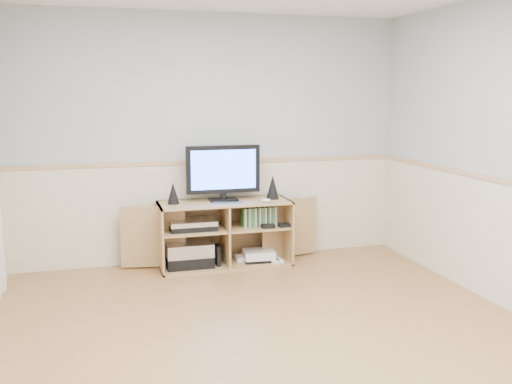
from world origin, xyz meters
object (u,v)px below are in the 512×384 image
(media_cabinet, at_px, (224,231))
(monitor, at_px, (223,171))
(keyboard, at_px, (228,204))
(game_consoles, at_px, (257,256))

(media_cabinet, distance_m, monitor, 0.62)
(keyboard, distance_m, game_consoles, 0.68)
(keyboard, xyz_separation_m, game_consoles, (0.33, 0.13, -0.59))
(monitor, bearing_deg, keyboard, -88.53)
(keyboard, bearing_deg, monitor, 105.78)
(monitor, distance_m, game_consoles, 0.94)
(media_cabinet, xyz_separation_m, keyboard, (0.00, -0.20, 0.32))
(media_cabinet, relative_size, monitor, 2.75)
(media_cabinet, relative_size, keyboard, 6.68)
(monitor, relative_size, game_consoles, 1.63)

